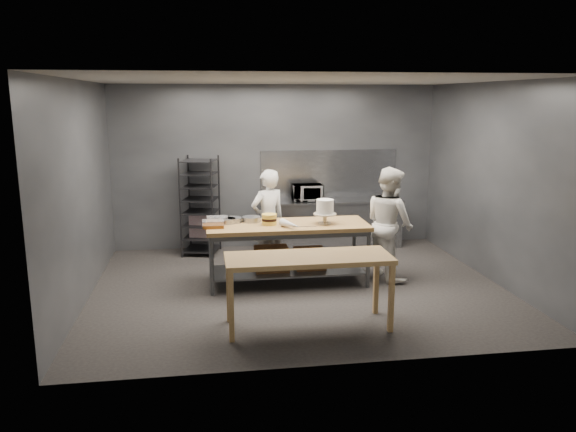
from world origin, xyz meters
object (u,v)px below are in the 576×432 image
at_px(near_counter, 308,263).
at_px(chef_right, 389,223).
at_px(work_table, 288,246).
at_px(microwave, 307,193).
at_px(speed_rack, 200,207).
at_px(frosted_cake_stand, 325,208).
at_px(layer_cake, 269,219).
at_px(chef_behind, 268,220).

distance_m(near_counter, chef_right, 2.34).
xyz_separation_m(work_table, microwave, (0.66, 1.95, 0.48)).
bearing_deg(speed_rack, near_counter, -70.00).
xyz_separation_m(work_table, frosted_cake_stand, (0.55, -0.09, 0.58)).
height_order(microwave, layer_cake, microwave).
distance_m(near_counter, frosted_cake_stand, 1.73).
distance_m(chef_right, frosted_cake_stand, 1.09).
relative_size(chef_behind, frosted_cake_stand, 4.48).
relative_size(speed_rack, frosted_cake_stand, 4.76).
bearing_deg(near_counter, chef_right, 47.21).
bearing_deg(layer_cake, frosted_cake_stand, -4.57).
xyz_separation_m(microwave, layer_cake, (-0.94, -1.97, -0.05)).
height_order(speed_rack, chef_behind, speed_rack).
bearing_deg(near_counter, frosted_cake_stand, 71.17).
bearing_deg(work_table, frosted_cake_stand, -8.87).
height_order(chef_right, microwave, chef_right).
relative_size(speed_rack, chef_behind, 1.06).
bearing_deg(near_counter, microwave, 79.73).
bearing_deg(chef_right, microwave, 9.90).
bearing_deg(microwave, chef_behind, -125.65).
relative_size(near_counter, speed_rack, 1.14).
relative_size(chef_right, layer_cake, 7.84).
bearing_deg(speed_rack, chef_right, -32.54).
distance_m(chef_behind, layer_cake, 0.78).
bearing_deg(speed_rack, layer_cake, -61.70).
bearing_deg(chef_behind, work_table, 82.18).
bearing_deg(work_table, microwave, 71.28).
distance_m(work_table, frosted_cake_stand, 0.80).
bearing_deg(work_table, chef_behind, 106.01).
height_order(chef_behind, microwave, chef_behind).
xyz_separation_m(speed_rack, layer_cake, (1.02, -1.89, 0.14)).
xyz_separation_m(near_counter, chef_behind, (-0.21, 2.42, 0.01)).
distance_m(work_table, near_counter, 1.71).
bearing_deg(layer_cake, work_table, 4.02).
bearing_deg(chef_right, frosted_cake_stand, 80.25).
relative_size(chef_right, frosted_cake_stand, 4.72).
distance_m(work_table, layer_cake, 0.51).
bearing_deg(chef_right, chef_behind, 52.64).
bearing_deg(layer_cake, microwave, 64.52).
relative_size(work_table, layer_cake, 10.84).
bearing_deg(near_counter, layer_cake, 99.47).
xyz_separation_m(chef_right, microwave, (-0.93, 1.92, 0.18)).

